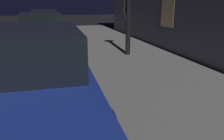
{
  "coord_description": "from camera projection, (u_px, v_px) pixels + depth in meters",
  "views": [
    {
      "loc": [
        3.29,
        0.42,
        1.77
      ],
      "look_at": [
        3.96,
        2.89,
        1.0
      ],
      "focal_mm": 35.23,
      "sensor_mm": 36.0,
      "label": 1
    }
  ],
  "objects": [
    {
      "name": "car_blue",
      "position": [
        27.0,
        75.0,
        3.4
      ],
      "size": [
        2.16,
        4.48,
        1.43
      ],
      "color": "navy",
      "rests_on": "ground"
    },
    {
      "name": "car_green",
      "position": [
        42.0,
        29.0,
        9.69
      ],
      "size": [
        2.16,
        4.16,
        1.43
      ],
      "color": "#19592D",
      "rests_on": "ground"
    },
    {
      "name": "car_red",
      "position": [
        45.0,
        20.0,
        15.58
      ],
      "size": [
        2.08,
        4.54,
        1.43
      ],
      "color": "maroon",
      "rests_on": "ground"
    }
  ]
}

